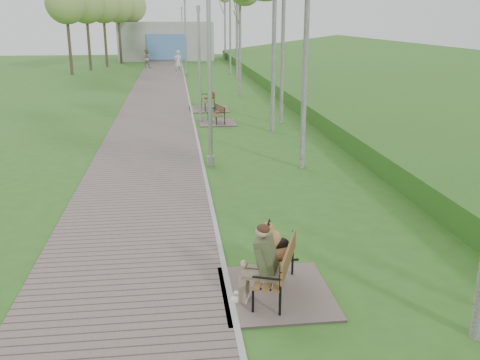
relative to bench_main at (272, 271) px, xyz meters
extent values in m
plane|color=#315D1F|center=(-0.69, 1.44, -0.45)|extent=(120.00, 120.00, 0.00)
cube|color=#6E5F59|center=(-2.44, 22.94, -0.43)|extent=(3.50, 67.00, 0.04)
cube|color=#999993|center=(-0.69, 22.94, -0.42)|extent=(0.10, 67.00, 0.05)
cube|color=#3A7825|center=(11.31, 21.44, -0.45)|extent=(14.00, 70.00, 1.60)
cube|color=#9E9E99|center=(-2.19, 52.44, 1.55)|extent=(10.00, 5.00, 4.00)
cube|color=#507BB4|center=(-2.19, 49.84, 1.05)|extent=(4.00, 0.20, 2.60)
cube|color=#6E5F59|center=(0.09, 0.05, -0.43)|extent=(1.82, 2.02, 0.04)
cube|color=brown|center=(0.04, 0.05, 0.01)|extent=(0.95, 1.58, 0.04)
cube|color=brown|center=(0.27, -0.03, 0.28)|extent=(0.56, 1.44, 0.33)
cube|color=#6E5F59|center=(0.33, 15.26, -0.43)|extent=(1.58, 1.76, 0.04)
cube|color=brown|center=(0.28, 15.26, -0.05)|extent=(0.69, 1.38, 0.04)
cube|color=brown|center=(0.48, 15.31, 0.19)|extent=(0.34, 1.29, 0.29)
cube|color=#6E5F59|center=(0.18, 18.91, -0.43)|extent=(1.92, 2.13, 0.04)
cube|color=brown|center=(0.13, 18.91, 0.03)|extent=(0.59, 1.63, 0.04)
cube|color=brown|center=(0.39, 18.92, 0.32)|extent=(0.15, 1.60, 0.35)
cylinder|color=#9D9FA5|center=(-0.44, 8.22, -0.28)|extent=(0.22, 0.22, 0.32)
cylinder|color=#9D9FA5|center=(-0.44, 8.22, 2.26)|extent=(0.13, 0.13, 5.41)
cylinder|color=#9D9FA5|center=(-0.38, 15.56, -0.30)|extent=(0.19, 0.19, 0.29)
cylinder|color=#9D9FA5|center=(-0.38, 15.56, 1.93)|extent=(0.11, 0.11, 4.76)
cylinder|color=#9D9FA5|center=(-0.38, 15.56, 4.36)|extent=(0.17, 0.17, 0.24)
cylinder|color=#9D9FA5|center=(-0.46, 36.16, -0.27)|extent=(0.23, 0.23, 0.34)
cylinder|color=#9D9FA5|center=(-0.46, 36.16, 2.42)|extent=(0.14, 0.14, 5.73)
cylinder|color=#9D9FA5|center=(-0.43, 52.26, -0.28)|extent=(0.21, 0.21, 0.32)
cylinder|color=#9D9FA5|center=(-0.43, 52.26, 2.23)|extent=(0.13, 0.13, 5.35)
cylinder|color=#9D9FA5|center=(-0.43, 52.26, 4.96)|extent=(0.19, 0.19, 0.27)
imported|color=beige|center=(-1.12, 36.36, 0.52)|extent=(0.82, 0.67, 1.93)
imported|color=gray|center=(-3.89, 42.30, 0.44)|extent=(1.03, 0.92, 1.76)
cylinder|color=silver|center=(2.33, 7.67, 3.55)|extent=(0.16, 0.16, 7.99)
cylinder|color=silver|center=(3.10, 14.84, 4.19)|extent=(0.16, 0.16, 9.28)
cylinder|color=silver|center=(2.41, 13.21, 4.58)|extent=(0.19, 0.19, 10.05)
cylinder|color=silver|center=(2.30, 23.18, 2.97)|extent=(0.16, 0.16, 6.84)
cylinder|color=silver|center=(3.21, 32.47, 4.86)|extent=(0.20, 0.20, 10.61)
cylinder|color=silver|center=(3.07, 35.92, 4.96)|extent=(0.18, 0.18, 10.81)
cylinder|color=silver|center=(4.22, 52.27, 3.68)|extent=(0.17, 0.17, 8.25)
camera|label=1|loc=(-1.49, -7.85, 4.01)|focal=40.00mm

